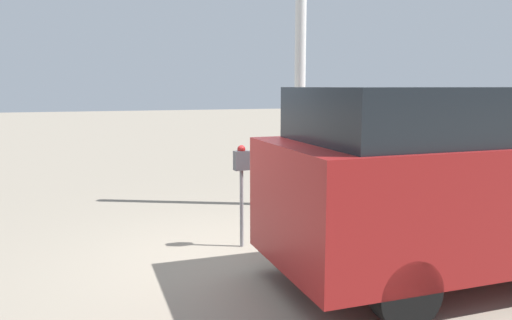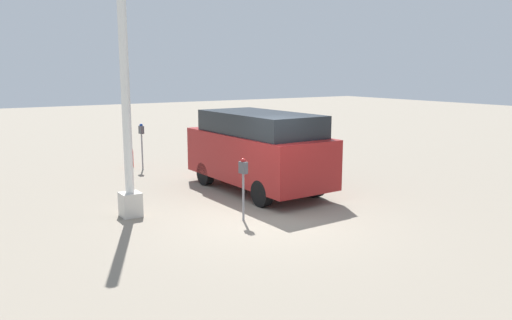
% 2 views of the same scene
% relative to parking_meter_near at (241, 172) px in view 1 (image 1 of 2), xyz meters
% --- Properties ---
extents(ground_plane, '(80.00, 80.00, 0.00)m').
position_rel_parking_meter_near_xyz_m(ground_plane, '(-0.08, -0.55, -1.03)').
color(ground_plane, gray).
extents(parking_meter_near, '(0.21, 0.13, 1.40)m').
position_rel_parking_meter_near_xyz_m(parking_meter_near, '(0.00, 0.00, 0.00)').
color(parking_meter_near, gray).
rests_on(parking_meter_near, ground).
extents(lamp_post, '(0.44, 0.44, 5.15)m').
position_rel_parking_meter_near_xyz_m(lamp_post, '(1.66, 1.98, 0.85)').
color(lamp_post, beige).
rests_on(lamp_post, ground).
extents(parked_van, '(4.66, 2.03, 2.16)m').
position_rel_parking_meter_near_xyz_m(parked_van, '(2.15, -1.79, 0.14)').
color(parked_van, maroon).
rests_on(parked_van, ground).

